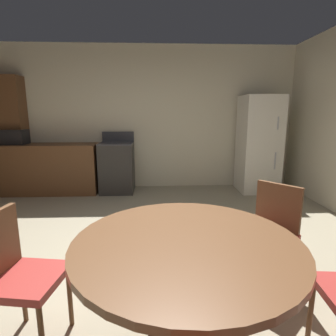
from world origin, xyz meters
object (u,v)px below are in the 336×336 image
Objects in this scene: chair_northeast at (270,229)px; chair_west at (16,271)px; dining_table at (186,265)px; oven_range at (117,167)px; refrigerator at (259,144)px; microwave at (14,137)px.

chair_northeast is 1.00× the size of chair_west.
chair_west is (-1.02, 0.16, -0.11)m from dining_table.
oven_range is 2.65m from refrigerator.
chair_west is at bearing -63.81° from microwave.
chair_west is at bearing -92.28° from oven_range.
dining_table is (-1.74, -3.52, -0.27)m from refrigerator.
refrigerator is 2.02× the size of chair_northeast.
refrigerator is at bearing -0.65° from microwave.
oven_range is at bearing 96.36° from chair_west.
chair_northeast is at bearing 24.91° from chair_west.
chair_west reaches higher than dining_table.
oven_range reaches higher than chair_northeast.
oven_range is at bearing -101.31° from chair_northeast.
dining_table is at bearing -116.28° from refrigerator.
refrigerator reaches higher than dining_table.
oven_range is 1.26× the size of chair_northeast.
chair_west is at bearing -129.35° from refrigerator.
chair_west is at bearing 171.36° from dining_table.
oven_range is 3.33m from chair_northeast.
dining_table is 1.45× the size of chair_west.
refrigerator reaches higher than oven_range.
chair_west is (-0.14, -3.42, 0.03)m from oven_range.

